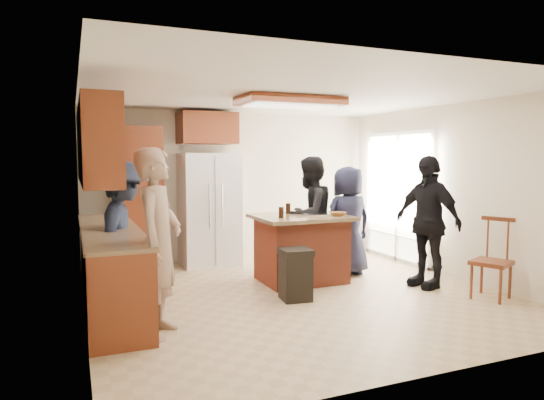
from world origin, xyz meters
name	(u,v)px	position (x,y,z in m)	size (l,w,h in m)	color
room_shell	(466,203)	(4.37, 1.64, 0.87)	(8.00, 5.20, 5.00)	tan
person_front_left	(158,242)	(-1.83, -0.75, 0.91)	(0.67, 0.49, 1.83)	#A1836E
person_behind_left	(310,215)	(0.67, 0.94, 0.87)	(0.85, 0.52, 1.75)	black
person_behind_right	(348,221)	(1.15, 0.65, 0.80)	(0.78, 0.51, 1.61)	#181A30
person_side_right	(427,221)	(1.78, -0.32, 0.88)	(1.03, 0.53, 1.76)	black
person_counter	(124,233)	(-2.04, 0.38, 0.85)	(1.10, 0.51, 1.70)	#1A2134
left_cabinetry	(106,225)	(-2.24, 0.40, 0.96)	(0.64, 3.00, 2.30)	maroon
back_wall_units	(159,180)	(-1.33, 2.20, 1.38)	(1.80, 0.60, 2.45)	maroon
refrigerator	(209,209)	(-0.55, 2.12, 0.90)	(0.90, 0.76, 1.80)	white
kitchen_island	(301,248)	(0.35, 0.57, 0.47)	(1.28, 1.03, 0.93)	brown
island_items	(318,213)	(0.58, 0.51, 0.96)	(1.00, 0.73, 0.15)	silver
trash_bin	(295,274)	(-0.11, -0.21, 0.32)	(0.38, 0.38, 0.63)	black
spindle_chair	(492,262)	(2.15, -1.08, 0.45)	(0.56, 0.56, 0.99)	maroon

